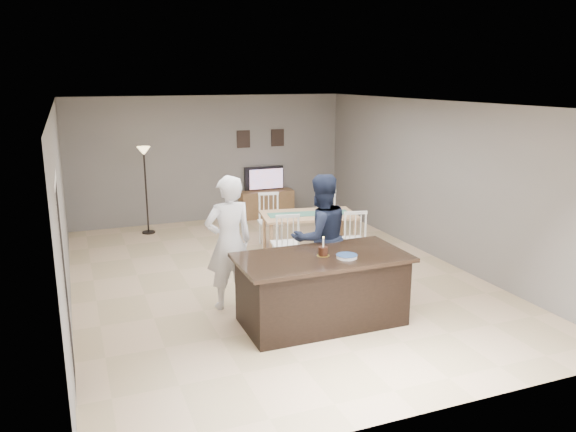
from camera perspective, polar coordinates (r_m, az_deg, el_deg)
name	(u,v)px	position (r m, az deg, el deg)	size (l,w,h in m)	color
floor	(274,277)	(8.92, -1.46, -6.22)	(8.00, 8.00, 0.00)	tan
room_shell	(273,172)	(8.49, -1.53, 4.47)	(8.00, 8.00, 8.00)	slate
kitchen_island	(322,289)	(7.21, 3.45, -7.41)	(2.15, 1.10, 0.90)	black
tv_console	(266,204)	(12.64, -2.20, 1.25)	(1.20, 0.40, 0.60)	brown
television	(265,179)	(12.59, -2.33, 3.81)	(0.91, 0.12, 0.53)	black
tv_screen_glow	(266,179)	(12.52, -2.21, 3.79)	(0.78, 0.78, 0.00)	orange
picture_frames	(261,138)	(12.58, -2.79, 7.88)	(1.10, 0.02, 0.38)	black
doorway	(64,270)	(5.87, -21.79, -5.13)	(0.00, 2.10, 2.65)	black
woman	(229,243)	(7.57, -6.01, -2.70)	(0.67, 0.44, 1.83)	silver
man	(320,238)	(7.84, 3.31, -2.21)	(0.87, 0.68, 1.79)	#181F34
birthday_cake	(323,251)	(7.04, 3.59, -3.58)	(0.16, 0.16, 0.25)	gold
plate_stack	(347,256)	(6.99, 5.99, -4.09)	(0.26, 0.26, 0.04)	white
dining_table	(309,221)	(9.79, 2.11, -0.53)	(1.83, 2.06, 0.99)	#A6845A
floor_lamp	(145,167)	(11.45, -14.36, 4.89)	(0.26, 0.26, 1.75)	black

